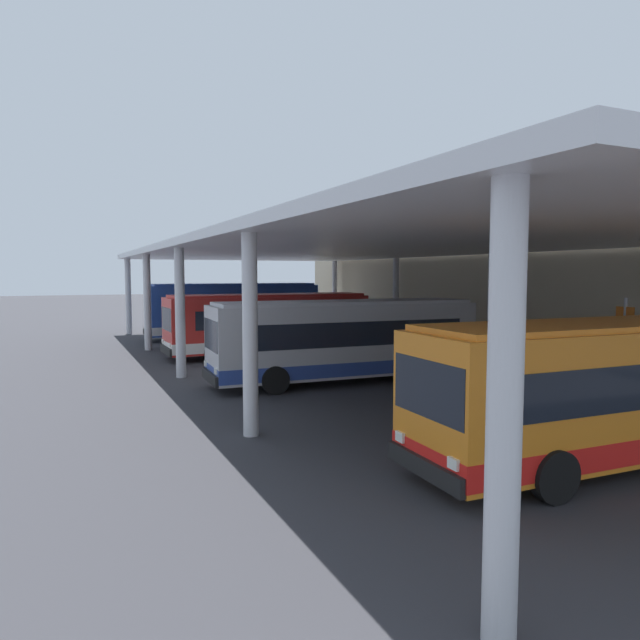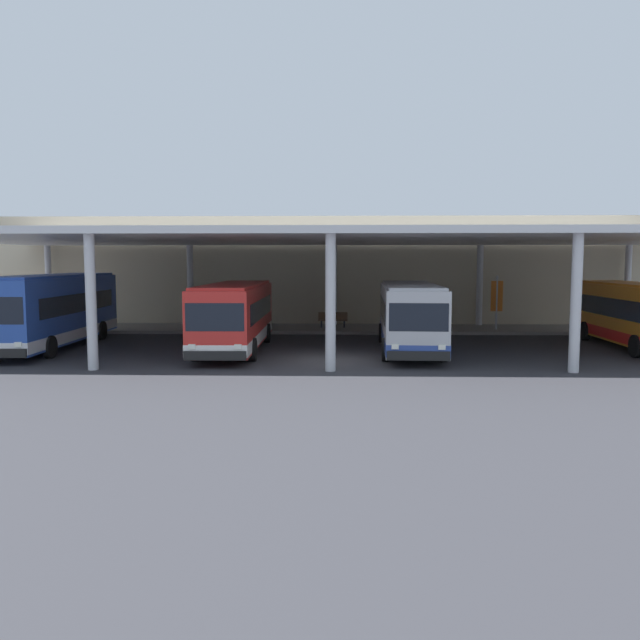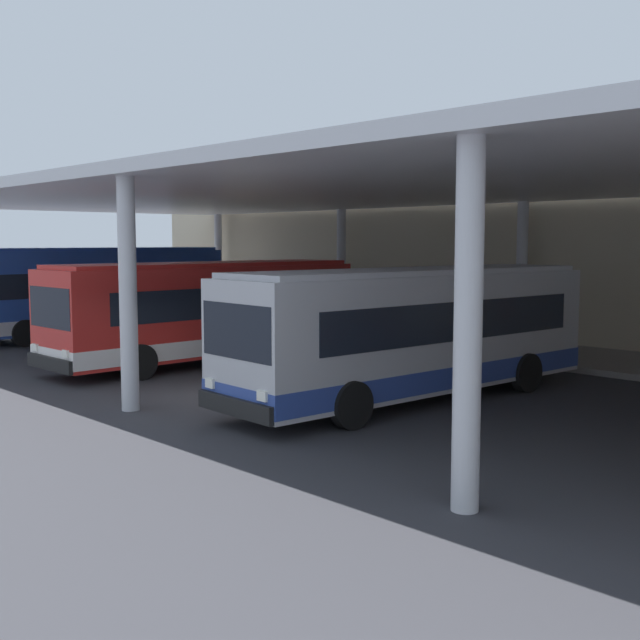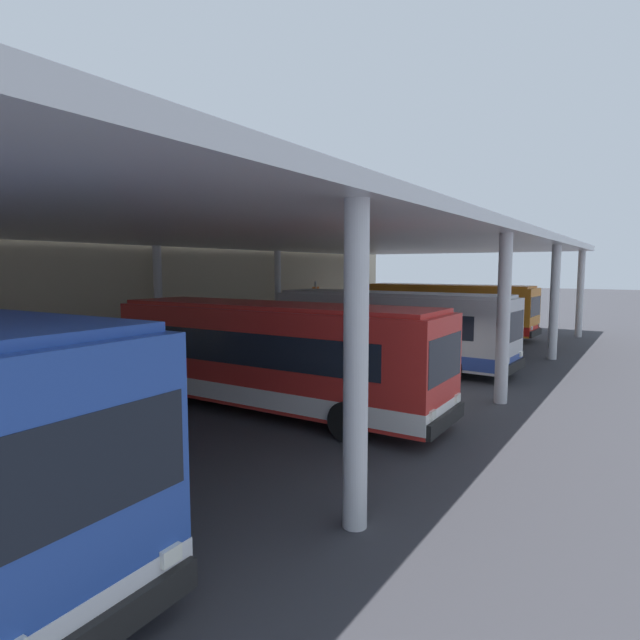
{
  "view_description": "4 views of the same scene",
  "coord_description": "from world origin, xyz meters",
  "px_view_note": "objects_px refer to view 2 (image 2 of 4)",
  "views": [
    {
      "loc": [
        23.35,
        -6.97,
        4.2
      ],
      "look_at": [
        -1.77,
        4.52,
        1.98
      ],
      "focal_mm": 32.23,
      "sensor_mm": 36.0,
      "label": 1
    },
    {
      "loc": [
        0.32,
        -26.0,
        4.19
      ],
      "look_at": [
        -0.54,
        2.12,
        1.54
      ],
      "focal_mm": 34.68,
      "sensor_mm": 36.0,
      "label": 2
    },
    {
      "loc": [
        15.76,
        -11.5,
        3.81
      ],
      "look_at": [
        1.01,
        2.47,
        1.79
      ],
      "focal_mm": 44.34,
      "sensor_mm": 36.0,
      "label": 3
    },
    {
      "loc": [
        -16.25,
        -6.42,
        4.19
      ],
      "look_at": [
        1.1,
        4.98,
        2.09
      ],
      "focal_mm": 28.89,
      "sensor_mm": 36.0,
      "label": 4
    }
  ],
  "objects_px": {
    "bus_middle_bay": "(409,316)",
    "bus_far_bay": "(633,314)",
    "bus_second_bay": "(235,316)",
    "banner_sign": "(497,299)",
    "bench_waiting": "(333,319)",
    "bus_nearest_bay": "(54,310)"
  },
  "relations": [
    {
      "from": "banner_sign",
      "to": "bus_middle_bay",
      "type": "bearing_deg",
      "value": -127.69
    },
    {
      "from": "bench_waiting",
      "to": "banner_sign",
      "type": "distance_m",
      "value": 9.88
    },
    {
      "from": "bus_nearest_bay",
      "to": "bus_middle_bay",
      "type": "height_order",
      "value": "bus_nearest_bay"
    },
    {
      "from": "bench_waiting",
      "to": "bus_nearest_bay",
      "type": "bearing_deg",
      "value": -149.08
    },
    {
      "from": "bus_far_bay",
      "to": "bench_waiting",
      "type": "relative_size",
      "value": 5.89
    },
    {
      "from": "bus_middle_bay",
      "to": "bus_far_bay",
      "type": "distance_m",
      "value": 11.14
    },
    {
      "from": "bus_far_bay",
      "to": "banner_sign",
      "type": "bearing_deg",
      "value": 127.68
    },
    {
      "from": "bus_nearest_bay",
      "to": "bus_far_bay",
      "type": "height_order",
      "value": "bus_nearest_bay"
    },
    {
      "from": "bus_second_bay",
      "to": "banner_sign",
      "type": "relative_size",
      "value": 3.3
    },
    {
      "from": "bus_middle_bay",
      "to": "bus_second_bay",
      "type": "bearing_deg",
      "value": -178.67
    },
    {
      "from": "bus_middle_bay",
      "to": "banner_sign",
      "type": "bearing_deg",
      "value": 52.31
    },
    {
      "from": "bus_nearest_bay",
      "to": "bus_middle_bay",
      "type": "bearing_deg",
      "value": -1.93
    },
    {
      "from": "bus_second_bay",
      "to": "bus_middle_bay",
      "type": "bearing_deg",
      "value": 1.33
    },
    {
      "from": "bus_nearest_bay",
      "to": "bus_middle_bay",
      "type": "relative_size",
      "value": 1.07
    },
    {
      "from": "bench_waiting",
      "to": "bus_far_bay",
      "type": "bearing_deg",
      "value": -26.49
    },
    {
      "from": "bus_second_bay",
      "to": "bench_waiting",
      "type": "bearing_deg",
      "value": 62.97
    },
    {
      "from": "bus_far_bay",
      "to": "banner_sign",
      "type": "distance_m",
      "value": 8.18
    },
    {
      "from": "bus_middle_bay",
      "to": "bench_waiting",
      "type": "relative_size",
      "value": 5.91
    },
    {
      "from": "bus_middle_bay",
      "to": "bus_nearest_bay",
      "type": "bearing_deg",
      "value": 178.07
    },
    {
      "from": "bus_nearest_bay",
      "to": "bus_second_bay",
      "type": "height_order",
      "value": "bus_nearest_bay"
    },
    {
      "from": "bus_middle_bay",
      "to": "bus_far_bay",
      "type": "xyz_separation_m",
      "value": [
        11.05,
        1.36,
        0.0
      ]
    },
    {
      "from": "bus_second_bay",
      "to": "bus_far_bay",
      "type": "distance_m",
      "value": 19.35
    }
  ]
}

